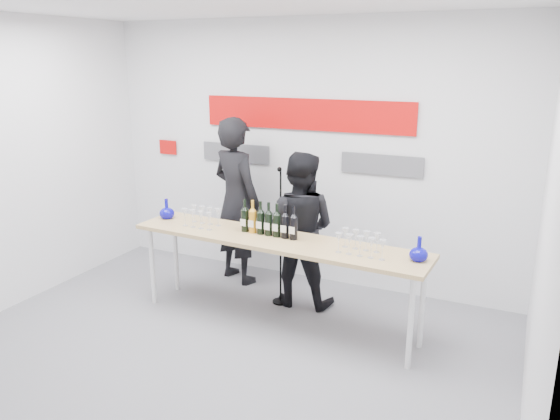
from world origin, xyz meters
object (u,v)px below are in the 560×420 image
(presenter_left, at_px, (237,201))
(presenter_right, at_px, (299,229))
(tasting_table, at_px, (276,245))
(mic_stand, at_px, (280,263))

(presenter_left, relative_size, presenter_right, 1.17)
(tasting_table, distance_m, presenter_right, 0.55)
(presenter_left, bearing_deg, mic_stand, 173.40)
(mic_stand, bearing_deg, tasting_table, -51.64)
(presenter_left, xyz_separation_m, presenter_right, (0.91, -0.29, -0.14))
(presenter_left, relative_size, mic_stand, 1.29)
(tasting_table, distance_m, presenter_left, 1.24)
(tasting_table, height_order, presenter_left, presenter_left)
(mic_stand, bearing_deg, presenter_right, 50.83)
(tasting_table, bearing_deg, mic_stand, 112.25)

